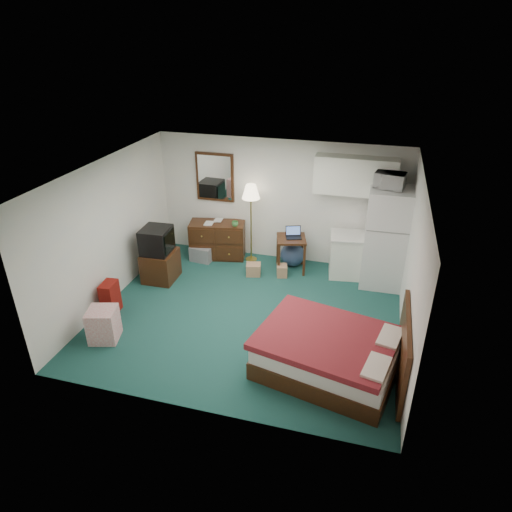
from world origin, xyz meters
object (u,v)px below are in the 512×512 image
(floor_lamp, at_px, (251,224))
(kitchen_counter, at_px, (350,256))
(desk, at_px, (291,254))
(tv_stand, at_px, (161,266))
(suitcase, at_px, (110,298))
(bed, at_px, (328,353))
(dresser, at_px, (218,240))
(fridge, at_px, (386,238))

(floor_lamp, distance_m, kitchen_counter, 2.07)
(desk, relative_size, tv_stand, 1.11)
(suitcase, bearing_deg, desk, 35.49)
(kitchen_counter, distance_m, bed, 2.90)
(dresser, bearing_deg, fridge, -14.57)
(bed, bearing_deg, tv_stand, 165.60)
(fridge, distance_m, suitcase, 5.01)
(floor_lamp, bearing_deg, bed, -56.39)
(kitchen_counter, bearing_deg, floor_lamp, 169.25)
(dresser, height_order, floor_lamp, floor_lamp)
(dresser, bearing_deg, suitcase, -123.90)
(dresser, xyz_separation_m, suitcase, (-1.04, -2.49, -0.10))
(fridge, height_order, tv_stand, fridge)
(floor_lamp, distance_m, bed, 3.64)
(kitchen_counter, relative_size, fridge, 0.44)
(desk, bearing_deg, fridge, -16.32)
(desk, height_order, bed, desk)
(fridge, bearing_deg, bed, -104.37)
(kitchen_counter, relative_size, bed, 0.44)
(floor_lamp, xyz_separation_m, kitchen_counter, (2.03, -0.10, -0.41))
(desk, bearing_deg, suitcase, -154.03)
(kitchen_counter, bearing_deg, dresser, 170.74)
(desk, height_order, kitchen_counter, kitchen_counter)
(floor_lamp, bearing_deg, kitchen_counter, -2.96)
(suitcase, bearing_deg, tv_stand, 70.65)
(floor_lamp, xyz_separation_m, suitcase, (-1.77, -2.52, -0.53))
(desk, height_order, suitcase, desk)
(tv_stand, bearing_deg, fridge, 12.41)
(tv_stand, bearing_deg, kitchen_counter, 16.74)
(suitcase, bearing_deg, floor_lamp, 49.24)
(dresser, distance_m, bed, 4.03)
(kitchen_counter, height_order, bed, kitchen_counter)
(floor_lamp, bearing_deg, desk, -13.05)
(desk, distance_m, tv_stand, 2.56)
(fridge, bearing_deg, desk, 177.75)
(dresser, xyz_separation_m, desk, (1.60, -0.17, -0.03))
(desk, xyz_separation_m, suitcase, (-2.65, -2.32, -0.06))
(desk, xyz_separation_m, bed, (1.12, -2.80, -0.06))
(dresser, height_order, tv_stand, dresser)
(dresser, relative_size, fridge, 0.60)
(desk, height_order, fridge, fridge)
(bed, relative_size, tv_stand, 2.93)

